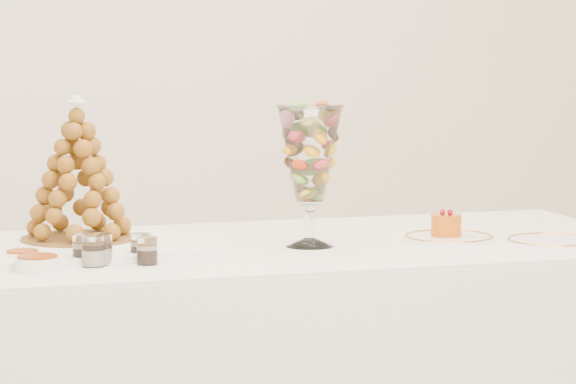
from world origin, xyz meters
name	(u,v)px	position (x,y,z in m)	size (l,w,h in m)	color
lace_tray	(84,248)	(-0.41, 0.31, 0.81)	(0.54, 0.41, 0.02)	white
macaron_vase	(310,155)	(0.14, 0.20, 1.03)	(0.16, 0.16, 0.35)	white
cake_plate	(449,238)	(0.51, 0.17, 0.81)	(0.23, 0.23, 0.01)	white
spare_plate	(552,242)	(0.73, 0.03, 0.81)	(0.23, 0.23, 0.01)	white
verrine_a	(84,249)	(-0.44, 0.13, 0.84)	(0.05, 0.05, 0.07)	white
verrine_b	(101,249)	(-0.41, 0.12, 0.84)	(0.05, 0.05, 0.07)	white
verrine_c	(140,247)	(-0.31, 0.15, 0.83)	(0.05, 0.05, 0.06)	white
verrine_d	(93,251)	(-0.43, 0.09, 0.84)	(0.05, 0.05, 0.07)	white
verrine_e	(147,251)	(-0.31, 0.08, 0.83)	(0.05, 0.05, 0.06)	white
ramekin_back	(22,257)	(-0.57, 0.20, 0.81)	(0.08, 0.08, 0.03)	white
ramekin_front	(37,264)	(-0.56, 0.08, 0.82)	(0.10, 0.10, 0.03)	white
croquembouche	(78,170)	(-0.40, 0.40, 0.99)	(0.29, 0.29, 0.36)	brown
mousse_cake	(446,225)	(0.51, 0.18, 0.84)	(0.08, 0.08, 0.07)	#C85409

